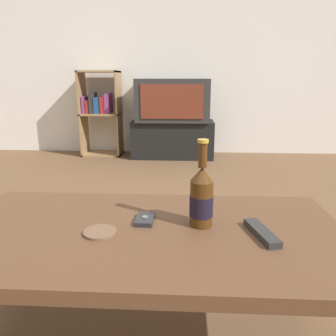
# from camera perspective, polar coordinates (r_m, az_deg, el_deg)

# --- Properties ---
(back_wall) EXTENTS (8.00, 0.05, 2.60)m
(back_wall) POSITION_cam_1_polar(r_m,az_deg,el_deg) (3.95, 1.59, 21.67)
(back_wall) COLOR silver
(back_wall) RESTS_ON ground_plane
(coffee_table) EXTENTS (1.19, 0.62, 0.41)m
(coffee_table) POSITION_cam_1_polar(r_m,az_deg,el_deg) (1.03, -3.67, -13.63)
(coffee_table) COLOR brown
(coffee_table) RESTS_ON ground_plane
(tv_stand) EXTENTS (0.90, 0.40, 0.41)m
(tv_stand) POSITION_cam_1_polar(r_m,az_deg,el_deg) (3.70, 0.82, 5.09)
(tv_stand) COLOR black
(tv_stand) RESTS_ON ground_plane
(television) EXTENTS (0.79, 0.49, 0.45)m
(television) POSITION_cam_1_polar(r_m,az_deg,el_deg) (3.65, 0.84, 11.74)
(television) COLOR #2D2D2D
(television) RESTS_ON tv_stand
(bookshelf) EXTENTS (0.44, 0.30, 0.95)m
(bookshelf) POSITION_cam_1_polar(r_m,az_deg,el_deg) (3.85, -11.76, 9.78)
(bookshelf) COLOR #99754C
(bookshelf) RESTS_ON ground_plane
(beer_bottle) EXTENTS (0.07, 0.07, 0.27)m
(beer_bottle) POSITION_cam_1_polar(r_m,az_deg,el_deg) (1.00, 5.86, -5.07)
(beer_bottle) COLOR #47280F
(beer_bottle) RESTS_ON coffee_table
(cell_phone) EXTENTS (0.06, 0.09, 0.02)m
(cell_phone) POSITION_cam_1_polar(r_m,az_deg,el_deg) (1.05, -4.04, -8.91)
(cell_phone) COLOR #232328
(cell_phone) RESTS_ON coffee_table
(remote_control) EXTENTS (0.08, 0.17, 0.02)m
(remote_control) POSITION_cam_1_polar(r_m,az_deg,el_deg) (0.99, 16.01, -10.77)
(remote_control) COLOR #282828
(remote_control) RESTS_ON coffee_table
(coaster) EXTENTS (0.10, 0.10, 0.01)m
(coaster) POSITION_cam_1_polar(r_m,az_deg,el_deg) (0.99, -11.75, -10.88)
(coaster) COLOR brown
(coaster) RESTS_ON coffee_table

